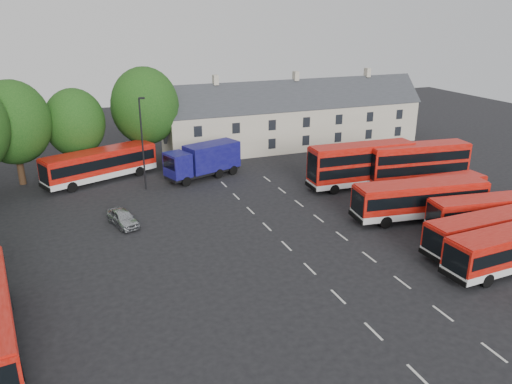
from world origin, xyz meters
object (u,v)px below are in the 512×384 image
(silver_car, at_px, (123,218))
(lamppost, at_px, (142,141))
(box_truck, at_px, (204,160))
(bus_dd_south, at_px, (417,162))

(silver_car, bearing_deg, lamppost, 52.26)
(silver_car, xyz_separation_m, lamppost, (3.44, 8.75, 4.38))
(box_truck, xyz_separation_m, lamppost, (-6.69, -1.47, 2.99))
(bus_dd_south, height_order, box_truck, bus_dd_south)
(bus_dd_south, relative_size, box_truck, 1.26)
(box_truck, bearing_deg, lamppost, 173.89)
(bus_dd_south, relative_size, lamppost, 1.17)
(bus_dd_south, height_order, silver_car, bus_dd_south)
(bus_dd_south, distance_m, lamppost, 28.50)
(box_truck, height_order, silver_car, box_truck)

